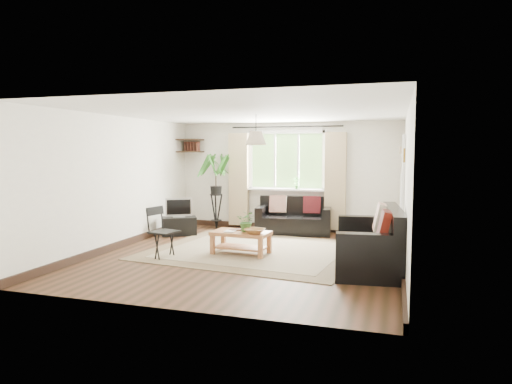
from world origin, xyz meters
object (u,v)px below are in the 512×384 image
(coffee_table, at_px, (241,243))
(folding_chair, at_px, (164,233))
(sofa_back, at_px, (294,216))
(palm_stand, at_px, (216,191))
(sofa_right, at_px, (369,240))
(tv_stand, at_px, (179,226))

(coffee_table, xyz_separation_m, folding_chair, (-1.12, -0.62, 0.22))
(sofa_back, bearing_deg, palm_stand, 172.26)
(coffee_table, bearing_deg, sofa_right, -8.31)
(palm_stand, height_order, folding_chair, palm_stand)
(sofa_right, bearing_deg, folding_chair, -90.31)
(sofa_right, xyz_separation_m, folding_chair, (-3.26, -0.31, -0.02))
(tv_stand, bearing_deg, folding_chair, -99.96)
(tv_stand, bearing_deg, palm_stand, 35.40)
(sofa_back, height_order, folding_chair, folding_chair)
(coffee_table, relative_size, folding_chair, 1.15)
(sofa_back, distance_m, tv_stand, 2.45)
(folding_chair, bearing_deg, tv_stand, 33.57)
(sofa_back, relative_size, sofa_right, 0.85)
(coffee_table, height_order, folding_chair, folding_chair)
(sofa_right, height_order, tv_stand, sofa_right)
(palm_stand, bearing_deg, coffee_table, -58.86)
(sofa_right, distance_m, coffee_table, 2.17)
(sofa_back, bearing_deg, folding_chair, -124.42)
(sofa_back, bearing_deg, tv_stand, -163.79)
(coffee_table, bearing_deg, tv_stand, 144.29)
(palm_stand, xyz_separation_m, folding_chair, (0.26, -2.92, -0.44))
(tv_stand, distance_m, palm_stand, 1.27)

